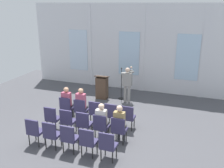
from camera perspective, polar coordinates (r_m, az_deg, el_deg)
name	(u,v)px	position (r m, az deg, el deg)	size (l,w,h in m)	color
ground_plane	(84,137)	(8.97, -6.33, -11.80)	(14.29, 14.29, 0.00)	#4C4C51
rear_partition	(130,48)	(13.12, 4.08, 8.08)	(10.93, 0.14, 4.44)	silver
speaker	(127,82)	(11.54, 3.49, 0.38)	(0.52, 0.69, 1.65)	gray
mic_stand	(121,92)	(12.10, 2.11, -1.88)	(0.28, 0.28, 1.55)	black
lectern	(102,87)	(12.13, -2.29, -0.75)	(0.60, 0.48, 1.16)	#4C3828
chair_r0_c0	(66,107)	(10.11, -10.26, -5.05)	(0.46, 0.44, 0.94)	black
audience_r0_c0	(67,101)	(10.10, -10.10, -3.84)	(0.36, 0.39, 1.32)	#2D2D33
chair_r0_c1	(81,109)	(9.83, -7.06, -5.58)	(0.46, 0.44, 0.94)	black
audience_r0_c1	(82,103)	(9.81, -6.90, -4.26)	(0.36, 0.39, 1.35)	#2D2D33
chair_r0_c2	(96,111)	(9.58, -3.68, -6.12)	(0.46, 0.44, 0.94)	black
chair_r0_c3	(111,113)	(9.36, -0.12, -6.67)	(0.46, 0.44, 0.94)	black
chair_r0_c4	(128,116)	(9.19, 3.60, -7.21)	(0.46, 0.44, 0.94)	black
chair_r1_c0	(52,117)	(9.32, -13.39, -7.30)	(0.46, 0.44, 0.94)	black
chair_r1_c1	(68,120)	(9.02, -9.99, -7.97)	(0.46, 0.44, 0.94)	black
chair_r1_c2	(84,123)	(8.74, -6.36, -8.66)	(0.46, 0.44, 0.94)	black
chair_r1_c3	(101,125)	(8.51, -2.50, -9.35)	(0.46, 0.44, 0.94)	black
audience_r1_c3	(102,119)	(8.49, -2.31, -7.99)	(0.36, 0.39, 1.30)	#2D2D33
chair_r1_c4	(119,128)	(8.31, 1.57, -10.03)	(0.46, 0.44, 0.94)	black
audience_r1_c4	(120,122)	(8.29, 1.77, -8.57)	(0.36, 0.39, 1.32)	#2D2D33
chair_r2_c0	(35,130)	(8.59, -17.11, -9.93)	(0.46, 0.44, 0.94)	black
chair_r2_c1	(52,133)	(8.25, -13.53, -10.80)	(0.46, 0.44, 0.94)	black
chair_r2_c2	(69,137)	(7.95, -9.65, -11.69)	(0.46, 0.44, 0.94)	black
chair_r2_c3	(88,140)	(7.69, -5.45, -12.59)	(0.46, 0.44, 0.94)	black
chair_r2_c4	(108,144)	(7.48, -0.96, -13.48)	(0.46, 0.44, 0.94)	black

